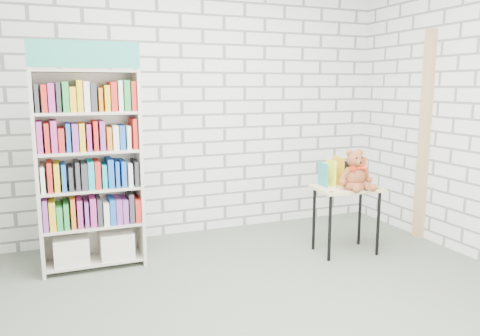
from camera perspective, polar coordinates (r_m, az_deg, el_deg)
name	(u,v)px	position (r m, az deg, el deg)	size (l,w,h in m)	color
ground	(261,315)	(3.36, 2.58, -17.51)	(4.50, 4.50, 0.00)	#545D4E
room_shell	(263,48)	(2.99, 2.85, 14.40)	(4.52, 4.02, 2.81)	silver
bookshelf	(90,168)	(4.14, -17.84, -0.06)	(0.85, 0.33, 1.90)	beige
display_table	(347,196)	(4.46, 12.86, -3.36)	(0.62, 0.45, 0.63)	#DBC483
table_books	(342,172)	(4.50, 12.35, -0.49)	(0.42, 0.21, 0.24)	teal
teddy_bear	(356,173)	(4.35, 13.92, -0.62)	(0.33, 0.31, 0.36)	brown
door_trim	(424,137)	(5.07, 21.55, 3.58)	(0.05, 0.12, 2.10)	tan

